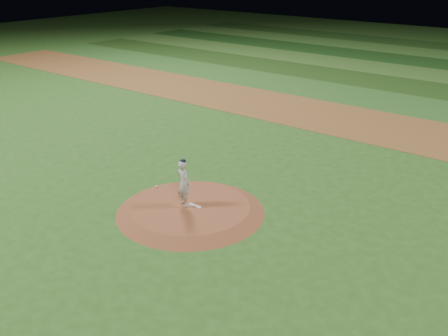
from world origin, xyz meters
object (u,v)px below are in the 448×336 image
object	(u,v)px
pitchers_mound	(191,209)
pitching_rubber	(195,206)
rosin_bag	(156,187)
pitcher_on_mound	(184,183)

from	to	relation	value
pitchers_mound	pitching_rubber	world-z (taller)	pitching_rubber
pitchers_mound	pitching_rubber	xyz separation A→B (m)	(0.14, 0.09, 0.14)
rosin_bag	pitcher_on_mound	distance (m)	2.16
pitching_rubber	pitcher_on_mound	xyz separation A→B (m)	(-0.36, -0.19, 0.89)
pitching_rubber	rosin_bag	xyz separation A→B (m)	(-2.28, 0.26, 0.02)
pitchers_mound	pitching_rubber	distance (m)	0.22
rosin_bag	pitchers_mound	bearing A→B (deg)	-9.25
pitching_rubber	rosin_bag	distance (m)	2.30
rosin_bag	pitching_rubber	bearing A→B (deg)	-6.42
pitchers_mound	pitcher_on_mound	world-z (taller)	pitcher_on_mound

